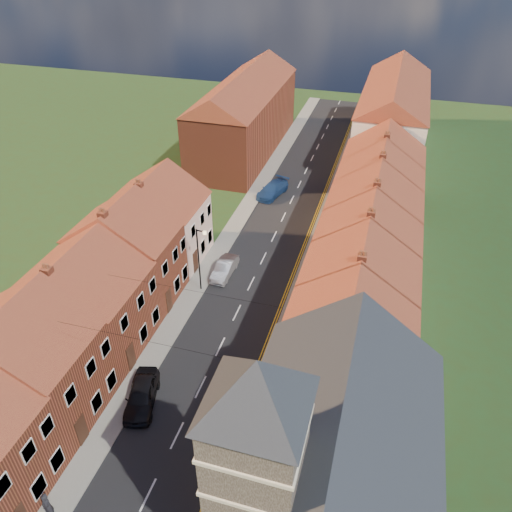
{
  "coord_description": "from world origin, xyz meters",
  "views": [
    {
      "loc": [
        10.09,
        -10.95,
        26.95
      ],
      "look_at": [
        0.64,
        21.38,
        3.5
      ],
      "focal_mm": 35.0,
      "sensor_mm": 36.0,
      "label": 1
    }
  ],
  "objects_px": {
    "church": "(326,454)",
    "car_far": "(272,189)",
    "car_near": "(142,395)",
    "pedestrian_left": "(47,506)",
    "pedestrian_right": "(226,458)",
    "lamppost": "(199,256)",
    "car_mid": "(225,268)"
  },
  "relations": [
    {
      "from": "pedestrian_left",
      "to": "pedestrian_right",
      "type": "relative_size",
      "value": 0.99
    },
    {
      "from": "car_near",
      "to": "car_far",
      "type": "xyz_separation_m",
      "value": [
        0.79,
        30.81,
        -0.05
      ]
    },
    {
      "from": "church",
      "to": "car_mid",
      "type": "xyz_separation_m",
      "value": [
        -12.01,
        19.32,
        -5.21
      ]
    },
    {
      "from": "lamppost",
      "to": "car_near",
      "type": "xyz_separation_m",
      "value": [
        0.61,
        -12.3,
        -2.77
      ]
    },
    {
      "from": "car_near",
      "to": "pedestrian_left",
      "type": "height_order",
      "value": "pedestrian_left"
    },
    {
      "from": "car_far",
      "to": "pedestrian_left",
      "type": "relative_size",
      "value": 2.64
    },
    {
      "from": "car_near",
      "to": "pedestrian_right",
      "type": "xyz_separation_m",
      "value": [
        6.9,
        -2.97,
        0.3
      ]
    },
    {
      "from": "lamppost",
      "to": "car_near",
      "type": "bearing_deg",
      "value": -87.15
    },
    {
      "from": "car_far",
      "to": "pedestrian_right",
      "type": "relative_size",
      "value": 2.61
    },
    {
      "from": "lamppost",
      "to": "pedestrian_right",
      "type": "relative_size",
      "value": 3.15
    },
    {
      "from": "pedestrian_left",
      "to": "car_near",
      "type": "bearing_deg",
      "value": 91.73
    },
    {
      "from": "car_mid",
      "to": "car_far",
      "type": "height_order",
      "value": "car_far"
    },
    {
      "from": "church",
      "to": "car_mid",
      "type": "bearing_deg",
      "value": 121.85
    },
    {
      "from": "church",
      "to": "car_mid",
      "type": "relative_size",
      "value": 3.76
    },
    {
      "from": "car_far",
      "to": "pedestrian_left",
      "type": "xyz_separation_m",
      "value": [
        -2.03,
        -39.08,
        0.34
      ]
    },
    {
      "from": "church",
      "to": "car_far",
      "type": "height_order",
      "value": "church"
    },
    {
      "from": "church",
      "to": "pedestrian_left",
      "type": "relative_size",
      "value": 8.09
    },
    {
      "from": "car_near",
      "to": "pedestrian_left",
      "type": "relative_size",
      "value": 2.4
    },
    {
      "from": "lamppost",
      "to": "pedestrian_left",
      "type": "distance_m",
      "value": 20.73
    },
    {
      "from": "church",
      "to": "car_far",
      "type": "relative_size",
      "value": 3.06
    },
    {
      "from": "church",
      "to": "pedestrian_right",
      "type": "distance_m",
      "value": 7.55
    },
    {
      "from": "car_mid",
      "to": "pedestrian_left",
      "type": "bearing_deg",
      "value": -92.61
    },
    {
      "from": "car_far",
      "to": "lamppost",
      "type": "bearing_deg",
      "value": -79.0
    },
    {
      "from": "car_far",
      "to": "pedestrian_left",
      "type": "bearing_deg",
      "value": -77.64
    },
    {
      "from": "church",
      "to": "lamppost",
      "type": "distance_m",
      "value": 21.38
    },
    {
      "from": "car_near",
      "to": "pedestrian_left",
      "type": "bearing_deg",
      "value": -113.68
    },
    {
      "from": "car_near",
      "to": "pedestrian_left",
      "type": "xyz_separation_m",
      "value": [
        -1.24,
        -8.27,
        0.29
      ]
    },
    {
      "from": "car_far",
      "to": "pedestrian_right",
      "type": "distance_m",
      "value": 34.33
    },
    {
      "from": "lamppost",
      "to": "pedestrian_right",
      "type": "distance_m",
      "value": 17.2
    },
    {
      "from": "church",
      "to": "lamppost",
      "type": "xyz_separation_m",
      "value": [
        -13.17,
        16.68,
        -2.34
      ]
    },
    {
      "from": "car_near",
      "to": "car_far",
      "type": "height_order",
      "value": "car_near"
    },
    {
      "from": "lamppost",
      "to": "car_mid",
      "type": "bearing_deg",
      "value": 66.2
    }
  ]
}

